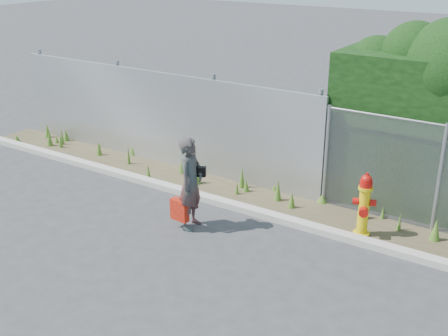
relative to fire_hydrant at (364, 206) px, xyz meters
name	(u,v)px	position (x,y,z in m)	size (l,w,h in m)	color
ground	(194,251)	(-2.19, -2.10, -0.59)	(80.00, 80.00, 0.00)	#373739
curb	(248,209)	(-2.19, -0.30, -0.53)	(16.00, 0.22, 0.12)	#ABA59A
weed_strip	(255,192)	(-2.45, 0.40, -0.47)	(16.00, 1.33, 0.51)	#463C28
corrugated_fence	(157,118)	(-5.43, 0.90, 0.52)	(8.50, 0.21, 2.30)	#A5A8AC
fire_hydrant	(364,206)	(0.00, 0.00, 0.00)	(0.41, 0.36, 1.21)	yellow
woman	(191,183)	(-2.76, -1.38, 0.29)	(0.64, 0.42, 1.75)	#0D5750
red_tote_bag	(180,210)	(-2.88, -1.57, -0.21)	(0.36, 0.13, 0.47)	#A0090F
black_shoulder_bag	(199,171)	(-2.69, -1.21, 0.47)	(0.24, 0.10, 0.18)	black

